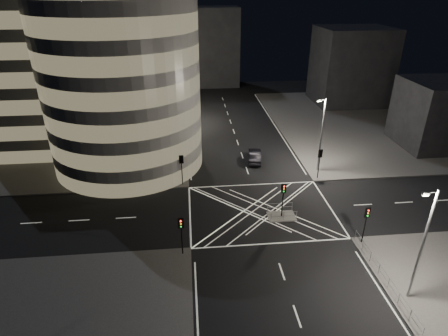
{
  "coord_description": "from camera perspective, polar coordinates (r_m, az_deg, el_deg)",
  "views": [
    {
      "loc": [
        -7.69,
        -35.07,
        23.19
      ],
      "look_at": [
        -3.69,
        5.12,
        3.0
      ],
      "focal_mm": 30.0,
      "sensor_mm": 36.0,
      "label": 1
    }
  ],
  "objects": [
    {
      "name": "office_block_rear",
      "position": [
        79.31,
        -16.75,
        16.77
      ],
      "size": [
        24.0,
        16.0,
        22.0
      ],
      "primitive_type": "cube",
      "color": "gray",
      "rests_on": "sidewalk_far_left"
    },
    {
      "name": "railing_island_south",
      "position": [
        40.83,
        9.1,
        -7.25
      ],
      "size": [
        2.8,
        0.06,
        1.1
      ],
      "primitive_type": "cube",
      "color": "slate",
      "rests_on": "central_island"
    },
    {
      "name": "sidewalk_far_left",
      "position": [
        69.58,
        -23.25,
        4.94
      ],
      "size": [
        42.0,
        42.0,
        0.15
      ],
      "primitive_type": "cube",
      "color": "#494745",
      "rests_on": "ground"
    },
    {
      "name": "traffic_signal_fr",
      "position": [
        49.36,
        14.38,
        1.42
      ],
      "size": [
        0.55,
        0.22,
        4.0
      ],
      "color": "black",
      "rests_on": "sidewalk_far_right"
    },
    {
      "name": "tree_c",
      "position": [
        59.08,
        -8.21,
        8.15
      ],
      "size": [
        4.36,
        4.36,
        7.17
      ],
      "color": "black",
      "rests_on": "sidewalk_far_left"
    },
    {
      "name": "ground",
      "position": [
        42.74,
        5.64,
        -6.45
      ],
      "size": [
        120.0,
        120.0,
        0.0
      ],
      "primitive_type": "plane",
      "color": "black",
      "rests_on": "ground"
    },
    {
      "name": "tree_e",
      "position": [
        70.58,
        -7.92,
        11.18
      ],
      "size": [
        4.2,
        4.2,
        7.04
      ],
      "color": "black",
      "rests_on": "sidewalk_far_left"
    },
    {
      "name": "sedan",
      "position": [
        53.71,
        4.69,
        1.86
      ],
      "size": [
        2.51,
        5.23,
        1.65
      ],
      "primitive_type": "imported",
      "rotation": [
        0.0,
        0.0,
        2.99
      ],
      "color": "black",
      "rests_on": "ground"
    },
    {
      "name": "building_right_far",
      "position": [
        83.74,
        18.77,
        14.52
      ],
      "size": [
        14.0,
        12.0,
        15.0
      ],
      "primitive_type": "cube",
      "color": "black",
      "rests_on": "sidewalk_far_right"
    },
    {
      "name": "central_island",
      "position": [
        41.9,
        8.74,
        -7.28
      ],
      "size": [
        3.0,
        2.0,
        0.15
      ],
      "primitive_type": "cube",
      "color": "slate",
      "rests_on": "ground"
    },
    {
      "name": "office_tower_curved",
      "position": [
        56.36,
        -19.6,
        14.32
      ],
      "size": [
        30.0,
        29.0,
        27.2
      ],
      "color": "gray",
      "rests_on": "sidewalk_far_left"
    },
    {
      "name": "street_lamp_left_near",
      "position": [
        50.3,
        -7.35,
        5.79
      ],
      "size": [
        1.25,
        0.25,
        10.0
      ],
      "color": "slate",
      "rests_on": "sidewalk_far_left"
    },
    {
      "name": "sidewalk_far_right",
      "position": [
        75.72,
        23.8,
        6.5
      ],
      "size": [
        42.0,
        42.0,
        0.15
      ],
      "primitive_type": "cube",
      "color": "#494745",
      "rests_on": "ground"
    },
    {
      "name": "street_lamp_left_far",
      "position": [
        67.44,
        -7.11,
        11.19
      ],
      "size": [
        1.25,
        0.25,
        10.0
      ],
      "color": "slate",
      "rests_on": "sidewalk_far_left"
    },
    {
      "name": "railing_near_right",
      "position": [
        35.87,
        23.16,
        -14.88
      ],
      "size": [
        0.06,
        11.7,
        1.1
      ],
      "primitive_type": "cube",
      "color": "slate",
      "rests_on": "sidewalk_near_right"
    },
    {
      "name": "building_right_near",
      "position": [
        65.99,
        29.7,
        7.19
      ],
      "size": [
        10.0,
        10.0,
        10.0
      ],
      "primitive_type": "cube",
      "color": "black",
      "rests_on": "sidewalk_far_right"
    },
    {
      "name": "tree_d",
      "position": [
        64.73,
        -8.07,
        10.01
      ],
      "size": [
        4.84,
        4.84,
        7.68
      ],
      "color": "black",
      "rests_on": "sidewalk_far_left"
    },
    {
      "name": "building_far_end",
      "position": [
        94.22,
        -3.55,
        17.85
      ],
      "size": [
        18.0,
        8.0,
        18.0
      ],
      "primitive_type": "cube",
      "color": "black",
      "rests_on": "ground"
    },
    {
      "name": "railing_island_north",
      "position": [
        42.28,
        8.51,
        -5.91
      ],
      "size": [
        2.8,
        0.06,
        1.1
      ],
      "primitive_type": "cube",
      "color": "slate",
      "rests_on": "central_island"
    },
    {
      "name": "street_lamp_right_near",
      "position": [
        32.39,
        27.96,
        -10.06
      ],
      "size": [
        1.25,
        0.25,
        10.0
      ],
      "color": "slate",
      "rests_on": "sidewalk_near_right"
    },
    {
      "name": "traffic_signal_nl",
      "position": [
        34.81,
        -6.53,
        -9.27
      ],
      "size": [
        0.55,
        0.22,
        4.0
      ],
      "color": "black",
      "rests_on": "sidewalk_near_left"
    },
    {
      "name": "tree_a",
      "position": [
        48.0,
        -8.6,
        3.16
      ],
      "size": [
        4.37,
        4.37,
        6.74
      ],
      "color": "black",
      "rests_on": "sidewalk_far_left"
    },
    {
      "name": "traffic_signal_nr",
      "position": [
        38.5,
        20.87,
        -7.2
      ],
      "size": [
        0.55,
        0.22,
        4.0
      ],
      "color": "black",
      "rests_on": "sidewalk_near_right"
    },
    {
      "name": "traffic_signal_fl",
      "position": [
        46.54,
        -6.49,
        0.55
      ],
      "size": [
        0.55,
        0.22,
        4.0
      ],
      "color": "black",
      "rests_on": "sidewalk_far_left"
    },
    {
      "name": "street_lamp_right_far",
      "position": [
        50.47,
        14.6,
        5.21
      ],
      "size": [
        1.25,
        0.25,
        10.0
      ],
      "color": "slate",
      "rests_on": "sidewalk_far_right"
    },
    {
      "name": "tree_b",
      "position": [
        53.45,
        -8.39,
        6.03
      ],
      "size": [
        4.33,
        4.33,
        7.05
      ],
      "color": "black",
      "rests_on": "sidewalk_far_left"
    },
    {
      "name": "traffic_signal_island",
      "position": [
        40.4,
        9.01,
        -3.93
      ],
      "size": [
        0.55,
        0.22,
        4.0
      ],
      "color": "black",
      "rests_on": "central_island"
    }
  ]
}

